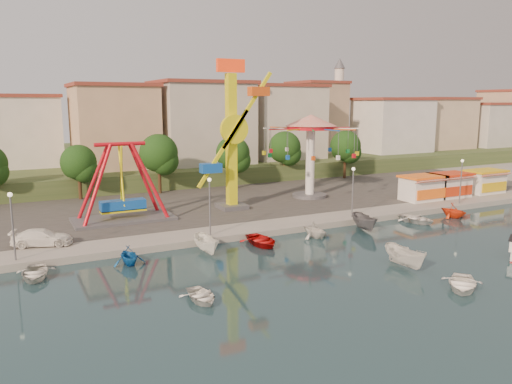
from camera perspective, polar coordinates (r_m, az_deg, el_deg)
ground at (r=39.08m, az=13.29°, el=-8.72°), size 200.00×200.00×0.00m
quay_deck at (r=93.98m, az=-11.87°, el=2.55°), size 200.00×100.00×0.60m
asphalt_pad at (r=63.96m, az=-4.27°, el=-0.52°), size 90.00×28.00×0.01m
hill_terrace at (r=98.63m, az=-12.67°, el=3.58°), size 200.00×60.00×3.00m
pirate_ship_ride at (r=52.14m, az=-15.08°, el=0.93°), size 10.00×5.00×8.00m
kamikaze_tower at (r=55.54m, az=-2.44°, el=6.10°), size 6.09×3.10×16.50m
wave_swinger at (r=62.90m, az=6.27°, el=6.24°), size 11.60×11.60×10.40m
booth_left at (r=64.55m, az=18.46°, el=0.48°), size 5.40×3.78×3.08m
booth_mid at (r=67.96m, az=21.25°, el=0.78°), size 5.40×3.78×3.08m
booth_right at (r=72.90m, az=24.66°, el=1.14°), size 5.40×3.78×3.08m
lamp_post_0 at (r=42.04m, az=-26.03°, el=-3.76°), size 0.14×0.14×5.00m
lamp_post_1 at (r=45.07m, az=-5.29°, el=-1.86°), size 0.14×0.14×5.00m
lamp_post_2 at (r=52.98m, az=10.98°, el=-0.18°), size 0.14×0.14×5.00m
lamp_post_3 at (r=63.99m, az=22.36°, el=1.01°), size 0.14×0.14×5.00m
tree_1 at (r=65.15m, az=-19.63°, el=3.20°), size 4.35×4.35×6.80m
tree_2 at (r=66.67m, az=-11.06°, el=4.37°), size 5.02×5.02×7.85m
tree_3 at (r=68.79m, az=-2.66°, el=4.42°), size 4.68×4.68×7.32m
tree_4 at (r=76.00m, az=3.30°, el=5.11°), size 4.86×4.86×7.60m
tree_5 at (r=80.05m, az=10.19°, el=5.20°), size 4.83×4.83×7.54m
building_1 at (r=79.58m, az=-25.00°, el=5.54°), size 12.33×9.01×8.63m
building_2 at (r=81.62m, az=-15.79°, el=7.12°), size 11.95×9.28×11.23m
building_3 at (r=82.52m, az=-5.83°, el=6.77°), size 12.59×10.50×9.20m
building_4 at (r=91.26m, az=1.35°, el=7.16°), size 10.75×9.23×9.24m
building_5 at (r=96.71m, az=8.90°, el=7.80°), size 12.77×10.96×11.21m
building_6 at (r=102.86m, az=14.81°, el=8.04°), size 8.23×8.98×12.36m
building_7 at (r=114.64m, az=17.59°, el=7.20°), size 11.59×10.93×8.76m
building_8 at (r=120.54m, az=24.59°, el=7.79°), size 12.84×9.28×12.58m
minaret at (r=101.73m, az=9.42°, el=10.12°), size 2.80×2.80×18.00m
rowboat_a at (r=32.63m, az=-6.27°, el=-11.74°), size 2.37×3.26×0.66m
rowboat_b at (r=37.03m, az=22.48°, el=-9.66°), size 4.72×4.61×0.80m
skiff at (r=40.21m, az=16.70°, el=-7.12°), size 1.79×4.30×1.63m
van at (r=45.74m, az=-23.27°, el=-4.80°), size 5.22×3.28×1.41m
moored_boat_0 at (r=39.69m, az=-23.98°, el=-8.45°), size 3.24×4.17×0.79m
moored_boat_1 at (r=40.39m, az=-14.34°, el=-7.02°), size 2.65×3.01×1.51m
moored_boat_2 at (r=42.17m, az=-5.66°, el=-5.97°), size 1.53×4.03×1.55m
moored_boat_3 at (r=44.34m, az=0.65°, el=-5.56°), size 3.12×4.30×0.88m
moored_boat_4 at (r=47.04m, az=6.74°, el=-4.30°), size 3.01×3.32×1.52m
moored_boat_5 at (r=50.47m, az=12.33°, el=-3.40°), size 2.53×4.50×1.64m
moored_boat_6 at (r=55.14m, az=17.92°, el=-2.94°), size 3.53×4.46×0.83m
moored_boat_7 at (r=58.89m, az=21.63°, el=-1.95°), size 3.00×3.37×1.62m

